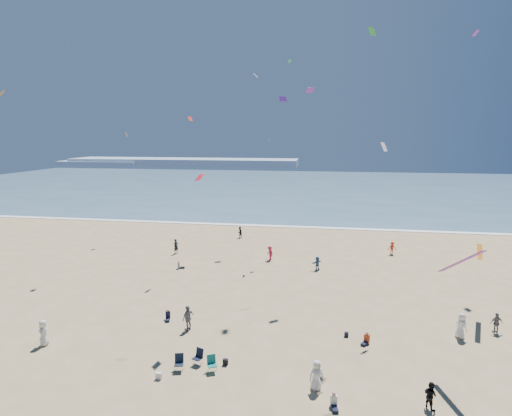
# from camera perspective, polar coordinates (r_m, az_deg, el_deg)

# --- Properties ---
(ocean) EXTENTS (220.00, 100.00, 0.06)m
(ocean) POSITION_cam_1_polar(r_m,az_deg,el_deg) (111.62, 6.18, 3.03)
(ocean) COLOR #476B84
(ocean) RESTS_ON ground
(surf_line) EXTENTS (220.00, 1.20, 0.08)m
(surf_line) POSITION_cam_1_polar(r_m,az_deg,el_deg) (62.45, 3.65, -2.63)
(surf_line) COLOR white
(surf_line) RESTS_ON ground
(headland_far) EXTENTS (110.00, 20.00, 3.20)m
(headland_far) POSITION_cam_1_polar(r_m,az_deg,el_deg) (197.32, -10.34, 6.49)
(headland_far) COLOR #7A8EA8
(headland_far) RESTS_ON ground
(headland_near) EXTENTS (40.00, 14.00, 2.00)m
(headland_near) POSITION_cam_1_polar(r_m,az_deg,el_deg) (209.73, -21.21, 6.02)
(headland_near) COLOR #7A8EA8
(headland_near) RESTS_ON ground
(standing_flyers) EXTENTS (33.78, 34.49, 1.93)m
(standing_flyers) POSITION_cam_1_polar(r_m,az_deg,el_deg) (33.88, 10.14, -12.63)
(standing_flyers) COLOR black
(standing_flyers) RESTS_ON ground
(seated_group) EXTENTS (19.05, 24.99, 0.84)m
(seated_group) POSITION_cam_1_polar(r_m,az_deg,el_deg) (29.09, -2.39, -17.44)
(seated_group) COLOR silver
(seated_group) RESTS_ON ground
(chair_cluster) EXTENTS (2.76, 1.55, 1.00)m
(chair_cluster) POSITION_cam_1_polar(r_m,az_deg,el_deg) (26.07, -8.56, -20.89)
(chair_cluster) COLOR black
(chair_cluster) RESTS_ON ground
(white_tote) EXTENTS (0.35, 0.20, 0.40)m
(white_tote) POSITION_cam_1_polar(r_m,az_deg,el_deg) (25.78, -13.71, -22.26)
(white_tote) COLOR silver
(white_tote) RESTS_ON ground
(black_backpack) EXTENTS (0.30, 0.22, 0.38)m
(black_backpack) POSITION_cam_1_polar(r_m,az_deg,el_deg) (26.44, -4.39, -21.09)
(black_backpack) COLOR black
(black_backpack) RESTS_ON ground
(navy_bag) EXTENTS (0.28, 0.18, 0.34)m
(navy_bag) POSITION_cam_1_polar(r_m,az_deg,el_deg) (30.14, 12.78, -17.20)
(navy_bag) COLOR black
(navy_bag) RESTS_ON ground
(kites_aloft) EXTENTS (43.70, 39.70, 28.66)m
(kites_aloft) POSITION_cam_1_polar(r_m,az_deg,el_deg) (29.84, 14.91, 9.27)
(kites_aloft) COLOR #F7A829
(kites_aloft) RESTS_ON ground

